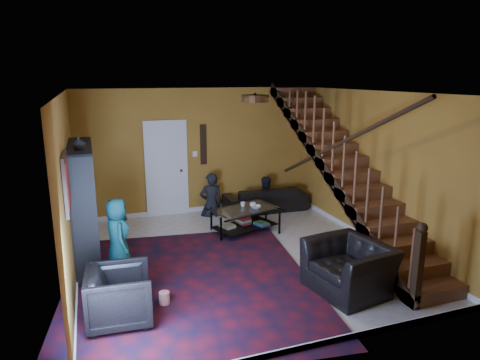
% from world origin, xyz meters
% --- Properties ---
extents(floor, '(5.50, 5.50, 0.00)m').
position_xyz_m(floor, '(0.00, 0.00, 0.00)').
color(floor, beige).
rests_on(floor, ground).
extents(room, '(5.50, 5.50, 5.50)m').
position_xyz_m(room, '(-1.33, 1.33, 0.05)').
color(room, '#A77A25').
rests_on(room, ground).
extents(staircase, '(0.95, 5.02, 3.18)m').
position_xyz_m(staircase, '(2.12, -0.00, 1.40)').
color(staircase, brown).
rests_on(staircase, floor).
extents(bookshelf, '(0.35, 1.80, 2.00)m').
position_xyz_m(bookshelf, '(-2.40, 0.60, 0.96)').
color(bookshelf, black).
rests_on(bookshelf, floor).
extents(door, '(0.82, 0.05, 2.05)m').
position_xyz_m(door, '(-0.70, 2.73, 1.02)').
color(door, silver).
rests_on(door, floor).
extents(framed_picture, '(0.04, 0.74, 0.74)m').
position_xyz_m(framed_picture, '(-2.57, -0.90, 1.75)').
color(framed_picture, maroon).
rests_on(framed_picture, room).
extents(wall_hanging, '(0.14, 0.03, 0.90)m').
position_xyz_m(wall_hanging, '(0.15, 2.73, 1.55)').
color(wall_hanging, black).
rests_on(wall_hanging, room).
extents(ceiling_fixture, '(0.40, 0.40, 0.10)m').
position_xyz_m(ceiling_fixture, '(0.00, -0.80, 2.74)').
color(ceiling_fixture, '#3F2814').
rests_on(ceiling_fixture, room).
extents(rug, '(4.13, 4.58, 0.02)m').
position_xyz_m(rug, '(-1.00, -0.73, 0.01)').
color(rug, '#4C0D15').
rests_on(rug, floor).
extents(sofa, '(1.91, 0.77, 0.56)m').
position_xyz_m(sofa, '(1.50, 2.30, 0.28)').
color(sofa, black).
rests_on(sofa, floor).
extents(armchair_left, '(0.85, 0.83, 0.73)m').
position_xyz_m(armchair_left, '(-2.05, -1.42, 0.36)').
color(armchair_left, black).
rests_on(armchair_left, floor).
extents(armchair_right, '(1.14, 1.26, 0.73)m').
position_xyz_m(armchair_right, '(1.13, -1.68, 0.36)').
color(armchair_right, black).
rests_on(armchair_right, floor).
extents(person_adult_a, '(0.53, 0.36, 1.42)m').
position_xyz_m(person_adult_a, '(0.21, 2.35, 0.26)').
color(person_adult_a, black).
rests_on(person_adult_a, sofa).
extents(person_adult_b, '(0.65, 0.53, 1.24)m').
position_xyz_m(person_adult_b, '(1.50, 2.35, 0.17)').
color(person_adult_b, black).
rests_on(person_adult_b, sofa).
extents(person_child, '(0.45, 0.63, 1.21)m').
position_xyz_m(person_child, '(-1.95, 0.11, 0.60)').
color(person_child, '#1A6264').
rests_on(person_child, armchair_left).
extents(coffee_table, '(1.44, 1.10, 0.48)m').
position_xyz_m(coffee_table, '(0.55, 1.10, 0.28)').
color(coffee_table, black).
rests_on(coffee_table, floor).
extents(cup_a, '(0.15, 0.15, 0.10)m').
position_xyz_m(cup_a, '(0.74, 1.15, 0.53)').
color(cup_a, '#999999').
rests_on(cup_a, coffee_table).
extents(cup_b, '(0.13, 0.13, 0.09)m').
position_xyz_m(cup_b, '(0.56, 1.25, 0.53)').
color(cup_b, '#999999').
rests_on(cup_b, coffee_table).
extents(bowl, '(0.26, 0.26, 0.05)m').
position_xyz_m(bowl, '(0.76, 1.06, 0.51)').
color(bowl, '#999999').
rests_on(bowl, coffee_table).
extents(vase, '(0.18, 0.18, 0.19)m').
position_xyz_m(vase, '(-2.41, 0.10, 2.10)').
color(vase, '#999999').
rests_on(vase, bookshelf).
extents(popcorn_bucket, '(0.19, 0.19, 0.17)m').
position_xyz_m(popcorn_bucket, '(-1.46, -1.19, 0.10)').
color(popcorn_bucket, red).
rests_on(popcorn_bucket, rug).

